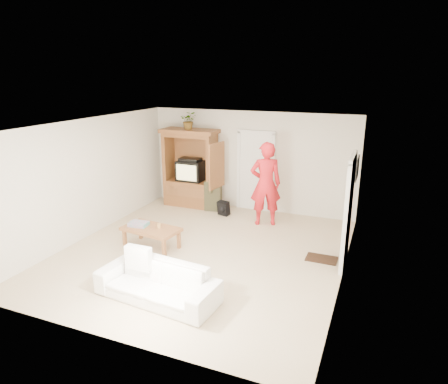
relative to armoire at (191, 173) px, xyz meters
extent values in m
plane|color=tan|center=(1.58, -2.66, -0.91)|extent=(6.00, 6.00, 0.00)
plane|color=white|center=(1.58, -2.66, 1.69)|extent=(6.00, 6.00, 0.00)
plane|color=silver|center=(1.58, 0.34, 0.39)|extent=(5.50, 0.00, 5.50)
plane|color=silver|center=(1.58, -5.66, 0.39)|extent=(5.50, 0.00, 5.50)
plane|color=silver|center=(-1.17, -2.66, 0.39)|extent=(0.00, 6.00, 6.00)
plane|color=silver|center=(4.33, -2.66, 0.39)|extent=(0.00, 6.00, 6.00)
cube|color=brown|center=(-0.02, -0.01, -0.56)|extent=(1.40, 0.60, 0.70)
cube|color=brown|center=(-0.67, -0.01, 0.39)|extent=(0.10, 0.60, 1.20)
cube|color=brown|center=(0.63, -0.01, 0.39)|extent=(0.10, 0.60, 1.20)
cube|color=brown|center=(-0.02, 0.26, 0.39)|extent=(1.40, 0.06, 1.20)
cube|color=brown|center=(-0.02, -0.01, 1.04)|extent=(1.40, 0.60, 0.10)
cube|color=brown|center=(-0.02, -0.01, 1.14)|extent=(1.52, 0.68, 0.10)
cube|color=brown|center=(0.96, -0.48, 0.39)|extent=(0.16, 0.67, 1.15)
cube|color=black|center=(-0.02, 0.02, 0.07)|extent=(0.70, 0.52, 0.55)
cube|color=tan|center=(-0.02, -0.25, 0.07)|extent=(0.58, 0.02, 0.42)
cube|color=black|center=(-0.02, -0.01, 0.38)|extent=(0.55, 0.35, 0.08)
cube|color=#A05F37|center=(-0.02, -0.30, -0.46)|extent=(1.19, 0.03, 0.25)
cube|color=white|center=(1.73, 0.31, 0.11)|extent=(0.85, 0.05, 2.04)
cube|color=black|center=(4.30, -2.06, 0.11)|extent=(0.05, 0.90, 2.04)
cube|color=black|center=(4.31, -0.76, 0.69)|extent=(0.03, 0.60, 0.48)
cube|color=#382316|center=(3.88, -2.06, -0.90)|extent=(0.60, 0.40, 0.02)
imported|color=#4C7238|center=(-0.02, -0.03, 1.42)|extent=(0.52, 0.49, 0.46)
imported|color=red|center=(2.28, -0.63, 0.10)|extent=(0.87, 0.73, 2.01)
imported|color=white|center=(1.64, -4.52, -0.61)|extent=(2.09, 0.98, 0.59)
cube|color=#A05F37|center=(0.48, -2.84, -0.50)|extent=(1.26, 0.79, 0.06)
cube|color=#A05F37|center=(-0.07, -3.02, -0.72)|extent=(0.07, 0.07, 0.38)
cube|color=#A05F37|center=(0.00, -2.53, -0.72)|extent=(0.07, 0.07, 0.38)
cube|color=#A05F37|center=(0.96, -3.15, -0.72)|extent=(0.07, 0.07, 0.38)
cube|color=#A05F37|center=(1.02, -2.66, -0.72)|extent=(0.07, 0.07, 0.38)
cube|color=#D9487C|center=(0.17, -2.84, -0.43)|extent=(0.40, 0.31, 0.08)
cylinder|color=tan|center=(0.64, -2.79, -0.42)|extent=(0.08, 0.08, 0.10)
camera|label=1|loc=(4.79, -9.41, 2.63)|focal=32.00mm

